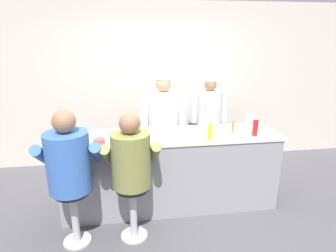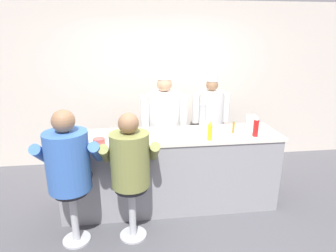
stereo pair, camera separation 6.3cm
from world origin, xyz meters
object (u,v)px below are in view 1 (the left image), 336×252
object	(u,v)px
hot_sauce_bottle_orange	(233,127)
cook_in_whites_near	(164,123)
cup_stack_steel	(202,118)
diner_seated_olive	(131,163)
diner_seated_blue	(70,164)
coffee_mug_white	(111,132)
ketchup_bottle_red	(255,126)
cook_in_whites_far	(209,116)
breakfast_plate	(79,141)
water_pitcher_clear	(250,122)
cereal_bowl	(99,141)
mustard_bottle_yellow	(210,131)

from	to	relation	value
hot_sauce_bottle_orange	cook_in_whites_near	xyz separation A→B (m)	(-0.79, 0.64, -0.10)
cup_stack_steel	diner_seated_olive	world-z (taller)	diner_seated_olive
hot_sauce_bottle_orange	diner_seated_blue	bearing A→B (deg)	-165.27
diner_seated_olive	coffee_mug_white	bearing A→B (deg)	110.57
ketchup_bottle_red	diner_seated_olive	world-z (taller)	diner_seated_olive
ketchup_bottle_red	cook_in_whites_far	world-z (taller)	cook_in_whites_far
cook_in_whites_far	breakfast_plate	bearing A→B (deg)	-146.93
diner_seated_olive	cup_stack_steel	bearing A→B (deg)	31.86
hot_sauce_bottle_orange	cup_stack_steel	world-z (taller)	cup_stack_steel
ketchup_bottle_red	coffee_mug_white	xyz separation A→B (m)	(-1.73, 0.26, -0.08)
water_pitcher_clear	cereal_bowl	distance (m)	1.92
hot_sauce_bottle_orange	diner_seated_olive	world-z (taller)	diner_seated_olive
hot_sauce_bottle_orange	breakfast_plate	distance (m)	1.87
hot_sauce_bottle_orange	diner_seated_blue	distance (m)	1.97
coffee_mug_white	diner_seated_blue	distance (m)	0.73
mustard_bottle_yellow	cook_in_whites_far	distance (m)	1.44
mustard_bottle_yellow	cup_stack_steel	bearing A→B (deg)	94.37
breakfast_plate	cook_in_whites_far	bearing A→B (deg)	33.07
ketchup_bottle_red	cook_in_whites_far	distance (m)	1.34
coffee_mug_white	diner_seated_olive	xyz separation A→B (m)	(0.23, -0.61, -0.14)
hot_sauce_bottle_orange	ketchup_bottle_red	bearing A→B (deg)	-34.73
hot_sauce_bottle_orange	cook_in_whites_near	bearing A→B (deg)	141.08
ketchup_bottle_red	cereal_bowl	xyz separation A→B (m)	(-1.85, -0.02, -0.09)
ketchup_bottle_red	breakfast_plate	distance (m)	2.09
ketchup_bottle_red	cup_stack_steel	size ratio (longest dim) A/B	0.71
cereal_bowl	mustard_bottle_yellow	bearing A→B (deg)	-2.08
cook_in_whites_near	ketchup_bottle_red	bearing A→B (deg)	-38.04
diner_seated_blue	cook_in_whites_near	xyz separation A→B (m)	(1.10, 1.14, 0.06)
water_pitcher_clear	cook_in_whites_near	size ratio (longest dim) A/B	0.11
hot_sauce_bottle_orange	diner_seated_blue	xyz separation A→B (m)	(-1.90, -0.50, -0.15)
coffee_mug_white	cook_in_whites_far	size ratio (longest dim) A/B	0.08
mustard_bottle_yellow	hot_sauce_bottle_orange	xyz separation A→B (m)	(0.36, 0.22, -0.04)
water_pitcher_clear	cup_stack_steel	distance (m)	0.67
mustard_bottle_yellow	water_pitcher_clear	xyz separation A→B (m)	(0.64, 0.32, -0.01)
diner_seated_blue	cook_in_whites_far	bearing A→B (deg)	40.50
water_pitcher_clear	cereal_bowl	bearing A→B (deg)	-171.76
hot_sauce_bottle_orange	breakfast_plate	size ratio (longest dim) A/B	0.63
water_pitcher_clear	diner_seated_olive	size ratio (longest dim) A/B	0.13
cereal_bowl	diner_seated_olive	size ratio (longest dim) A/B	0.09
cup_stack_steel	cook_in_whites_far	xyz separation A→B (m)	(0.42, 1.09, -0.28)
cereal_bowl	cup_stack_steel	size ratio (longest dim) A/B	0.36
ketchup_bottle_red	coffee_mug_white	distance (m)	1.75
breakfast_plate	coffee_mug_white	size ratio (longest dim) A/B	1.84
water_pitcher_clear	cook_in_whites_far	size ratio (longest dim) A/B	0.12
water_pitcher_clear	cook_in_whites_far	xyz separation A→B (m)	(-0.24, 1.05, -0.19)
mustard_bottle_yellow	breakfast_plate	size ratio (longest dim) A/B	0.98
diner_seated_blue	cook_in_whites_far	world-z (taller)	cook_in_whites_far
water_pitcher_clear	breakfast_plate	bearing A→B (deg)	-174.90
mustard_bottle_yellow	diner_seated_olive	distance (m)	0.99
ketchup_bottle_red	hot_sauce_bottle_orange	bearing A→B (deg)	145.27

